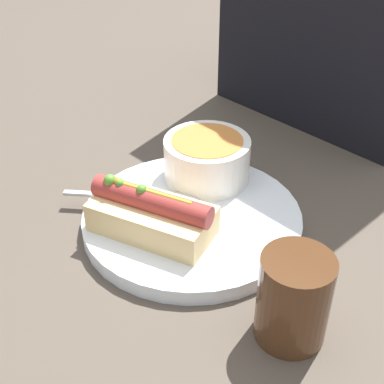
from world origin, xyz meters
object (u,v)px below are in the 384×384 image
at_px(hot_dog, 151,214).
at_px(spoon, 164,197).
at_px(drinking_glass, 293,299).
at_px(soup_bowl, 207,157).

relative_size(hot_dog, spoon, 1.08).
xyz_separation_m(spoon, drinking_glass, (0.24, -0.04, 0.02)).
height_order(hot_dog, soup_bowl, hot_dog).
bearing_deg(drinking_glass, spoon, 170.07).
height_order(spoon, drinking_glass, drinking_glass).
distance_m(spoon, drinking_glass, 0.24).
bearing_deg(drinking_glass, hot_dog, -177.03).
relative_size(spoon, drinking_glass, 1.53).
bearing_deg(spoon, drinking_glass, -50.85).
distance_m(soup_bowl, drinking_glass, 0.26).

